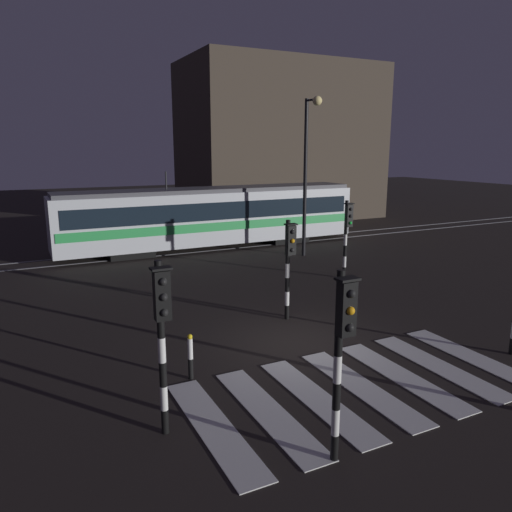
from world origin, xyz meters
name	(u,v)px	position (x,y,z in m)	size (l,w,h in m)	color
ground_plane	(296,343)	(0.00, 0.00, 0.00)	(120.00, 120.00, 0.00)	black
rail_near	(165,255)	(0.00, 12.77, 0.01)	(80.00, 0.12, 0.03)	#59595E
rail_far	(158,250)	(0.00, 14.21, 0.01)	(80.00, 0.12, 0.03)	#59595E
crosswalk_zebra	(361,387)	(0.00, -2.85, 0.01)	(7.91, 3.99, 0.02)	silver
traffic_light_median_centre	(289,255)	(0.77, 1.75, 2.09)	(0.36, 0.42, 3.17)	black
traffic_light_corner_near_left	(162,324)	(-4.49, -2.72, 2.23)	(0.36, 0.42, 3.38)	black
traffic_light_kerb_mid_left	(342,340)	(-2.10, -4.85, 2.25)	(0.36, 0.42, 3.41)	black
traffic_light_corner_far_right	(347,228)	(5.44, 5.05, 2.13)	(0.36, 0.42, 3.23)	black
street_lamp_trackside_right	(308,159)	(6.24, 9.37, 4.80)	(0.44, 1.21, 7.64)	black
tram	(212,216)	(2.84, 13.48, 1.75)	(16.47, 2.58, 4.15)	silver
bollard_island_edge	(190,356)	(-3.31, -0.72, 0.56)	(0.12, 0.12, 1.11)	black
building_backdrop	(281,142)	(12.17, 22.63, 5.74)	(14.53, 8.00, 11.48)	#42382D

